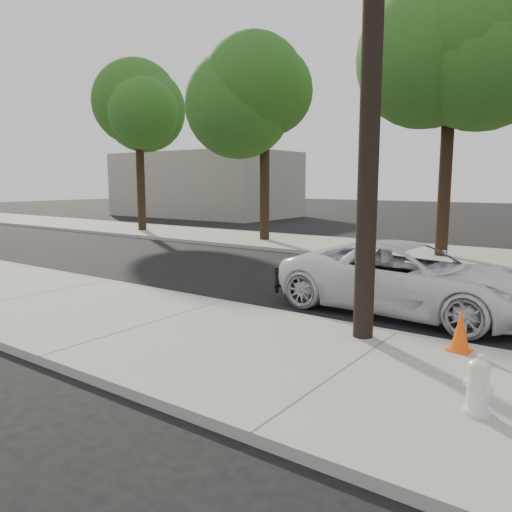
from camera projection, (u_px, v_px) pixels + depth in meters
name	position (u px, v px, depth m)	size (l,w,h in m)	color
ground	(275.00, 291.00, 12.84)	(120.00, 120.00, 0.00)	black
near_sidewalk	(149.00, 327.00, 9.38)	(90.00, 4.40, 0.15)	gray
far_sidewalk	(394.00, 251.00, 19.66)	(90.00, 5.00, 0.15)	gray
curb_near	(223.00, 304.00, 11.14)	(90.00, 0.12, 0.16)	#9E9B93
building_far	(205.00, 185.00, 40.07)	(14.00, 8.00, 5.00)	gray
utility_pole	(372.00, 60.00, 7.90)	(1.40, 0.34, 9.00)	black
tree_a	(139.00, 109.00, 26.13)	(4.65, 4.50, 9.00)	black
tree_b	(266.00, 103.00, 21.75)	(4.34, 4.20, 8.45)	black
tree_c	(457.00, 57.00, 16.68)	(4.96, 4.80, 9.55)	black
police_cruiser	(408.00, 278.00, 10.60)	(2.51, 5.44, 1.51)	white
fire_hydrant	(478.00, 387.00, 5.69)	(0.35, 0.32, 0.65)	silver
traffic_cone	(460.00, 331.00, 7.80)	(0.37, 0.37, 0.65)	#F6560C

